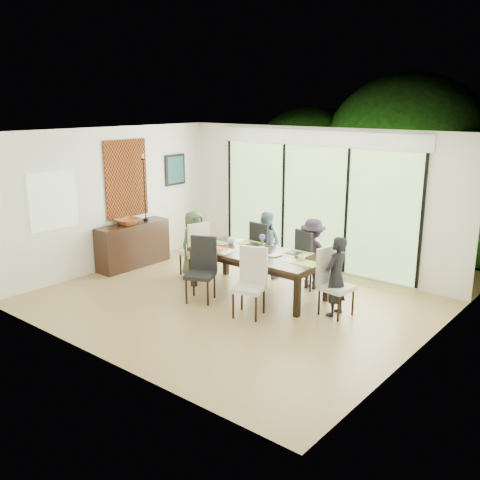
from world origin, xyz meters
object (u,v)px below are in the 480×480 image
Objects in this scene: person_right_end at (336,276)px; person_far_left at (266,244)px; laptop at (216,245)px; cup_b at (261,253)px; chair_far_left at (266,248)px; person_far_right at (312,254)px; table_top at (258,254)px; sideboard at (133,245)px; cup_a at (232,241)px; cup_c at (302,257)px; chair_near_left at (200,270)px; chair_near_right at (249,283)px; chair_left_end at (193,248)px; vase at (262,249)px; person_left_end at (194,244)px; chair_right_end at (337,282)px; chair_far_right at (313,258)px; bowl at (128,222)px.

person_right_end is 1.00× the size of person_far_left.
laptop is 1.00m from cup_b.
chair_far_left is 0.85× the size of person_far_right.
table_top is 2.86m from sideboard.
person_right_end is 1.34m from cup_b.
cup_b is (0.85, -0.25, -0.00)m from cup_a.
chair_far_left reaches higher than cup_c.
chair_near_right is at bearing -24.98° from chair_near_left.
person_right_end is at bearing 0.00° from table_top.
person_far_left reaches higher than chair_left_end.
person_far_right reaches higher than chair_near_right.
person_left_end is at bearing -178.13° from vase.
cup_a is (-0.75, 0.10, -0.01)m from vase.
person_right_end reaches higher than chair_right_end.
chair_right_end is at bearing 162.14° from chair_far_left.
person_far_right reaches higher than chair_right_end.
person_right_end is at bearing -8.37° from cup_c.
chair_far_left is at bearing -12.17° from person_far_right.
chair_near_left is 1.07m from cup_a.
sideboard is (-2.87, -0.38, -0.34)m from vase.
person_far_left is (-1.00, -0.02, 0.09)m from chair_far_right.
person_left_end is at bearing -169.11° from cup_a.
chair_far_right is 0.85× the size of person_far_right.
person_far_right is at bearing 66.73° from cup_b.
sideboard is (-3.37, -1.16, -0.18)m from person_far_right.
person_far_left reaches higher than bowl.
chair_far_right reaches higher than cup_a.
sideboard is at bearing -59.77° from chair_left_end.
chair_near_left is 0.85× the size of person_right_end.
chair_left_end is 2.21m from person_far_right.
bowl is (-2.37, -1.26, 0.30)m from person_far_left.
chair_near_left is 0.85× the size of person_far_left.
vase is at bearing -2.70° from laptop.
chair_left_end is 0.85× the size of person_left_end.
person_far_left is at bearing 95.69° from chair_far_left.
chair_far_right is at bearing -174.31° from chair_far_left.
cup_b is at bearing 87.09° from chair_far_right.
cup_b is at bearing 24.85° from chair_near_left.
chair_far_left is at bearing 28.28° from bowl.
chair_right_end is 0.85× the size of person_right_end.
person_far_right is at bearing 109.92° from chair_far_right.
table_top is at bearing 107.96° from person_far_left.
laptop is 0.29m from cup_a.
chair_near_left is at bearing -119.89° from table_top.
chair_near_right is 0.85× the size of person_far_left.
person_right_end reaches higher than chair_far_left.
cup_a is at bearing 163.61° from cup_b.
laptop is 3.30× the size of cup_b.
chair_right_end is 1.33m from chair_near_right.
person_right_end is 2.10m from person_far_left.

